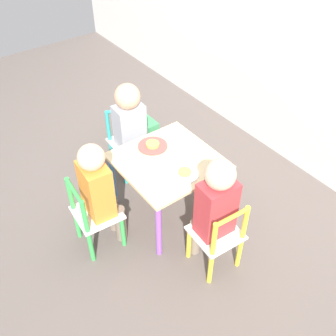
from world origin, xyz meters
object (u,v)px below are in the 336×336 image
(chair_teal, at_px, (128,142))
(chair_green, at_px, (94,216))
(child_front, at_px, (99,188))
(child_left, at_px, (130,123))
(plate_right, at_px, (185,173))
(child_right, at_px, (215,205))
(plate_left, at_px, (153,145))
(chair_yellow, at_px, (218,237))
(storage_bin, at_px, (138,126))
(kids_table, at_px, (168,168))

(chair_teal, xyz_separation_m, chair_green, (0.48, -0.55, 0.00))
(chair_teal, distance_m, child_front, 0.72)
(child_left, bearing_deg, chair_teal, 90.00)
(plate_right, bearing_deg, chair_teal, 177.96)
(child_left, xyz_separation_m, child_front, (0.43, -0.48, -0.01))
(chair_green, height_order, child_right, child_right)
(child_right, height_order, plate_right, child_right)
(chair_teal, distance_m, plate_left, 0.41)
(chair_yellow, relative_size, child_right, 0.65)
(chair_green, distance_m, child_right, 0.74)
(chair_teal, height_order, storage_bin, chair_teal)
(chair_yellow, distance_m, child_left, 1.01)
(kids_table, distance_m, storage_bin, 0.96)
(kids_table, xyz_separation_m, chair_green, (-0.04, -0.52, -0.13))
(child_front, height_order, plate_left, child_front)
(plate_right, bearing_deg, storage_bin, 162.63)
(child_left, xyz_separation_m, plate_left, (0.30, -0.02, 0.00))
(chair_green, bearing_deg, child_right, -131.36)
(storage_bin, bearing_deg, chair_green, -45.91)
(kids_table, bearing_deg, chair_yellow, -3.85)
(plate_left, bearing_deg, chair_yellow, -2.92)
(chair_green, bearing_deg, child_left, -47.70)
(chair_teal, bearing_deg, child_right, -90.55)
(chair_teal, xyz_separation_m, plate_right, (0.69, -0.02, 0.21))
(child_left, xyz_separation_m, storage_bin, (-0.39, 0.30, -0.38))
(chair_green, bearing_deg, plate_left, -72.14)
(plate_right, bearing_deg, chair_yellow, -5.61)
(kids_table, relative_size, child_front, 0.78)
(child_right, relative_size, child_front, 1.03)
(chair_yellow, height_order, chair_green, same)
(chair_yellow, relative_size, plate_left, 2.66)
(chair_green, distance_m, child_left, 0.72)
(chair_green, relative_size, child_left, 0.68)
(chair_teal, bearing_deg, child_left, -90.00)
(chair_yellow, distance_m, chair_teal, 1.05)
(child_left, xyz_separation_m, plate_right, (0.63, -0.02, 0.00))
(chair_yellow, bearing_deg, plate_left, -89.08)
(child_right, bearing_deg, kids_table, -90.00)
(chair_teal, relative_size, child_front, 0.67)
(kids_table, bearing_deg, plate_right, 0.00)
(child_front, xyz_separation_m, plate_left, (-0.13, 0.46, 0.01))
(chair_teal, distance_m, plate_right, 0.72)
(chair_teal, height_order, child_front, child_front)
(child_front, relative_size, plate_right, 4.46)
(child_right, relative_size, plate_left, 4.07)
(child_front, relative_size, storage_bin, 2.23)
(kids_table, relative_size, child_left, 0.79)
(plate_right, bearing_deg, plate_left, 180.00)
(child_right, relative_size, storage_bin, 2.29)
(chair_yellow, xyz_separation_m, storage_bin, (-1.38, 0.35, -0.17))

